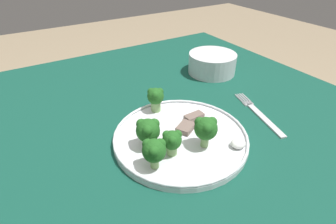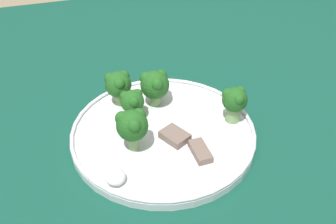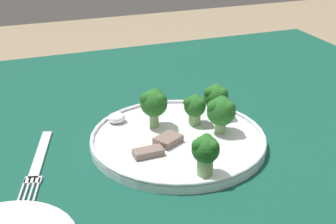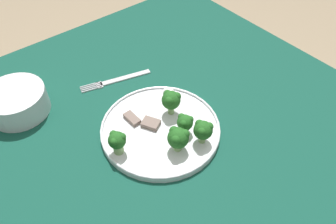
# 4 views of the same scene
# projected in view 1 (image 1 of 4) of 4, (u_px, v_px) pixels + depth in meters

# --- Properties ---
(table) EXTENTS (1.12, 1.13, 0.77)m
(table) POSITION_uv_depth(u_px,v_px,m) (161.00, 171.00, 0.62)
(table) COLOR #114738
(table) RESTS_ON ground_plane
(dinner_plate) EXTENTS (0.28, 0.28, 0.02)m
(dinner_plate) POSITION_uv_depth(u_px,v_px,m) (180.00, 137.00, 0.55)
(dinner_plate) COLOR white
(dinner_plate) RESTS_ON table
(fork) EXTENTS (0.07, 0.20, 0.00)m
(fork) POSITION_uv_depth(u_px,v_px,m) (259.00, 114.00, 0.64)
(fork) COLOR silver
(fork) RESTS_ON table
(cream_bowl) EXTENTS (0.15, 0.15, 0.06)m
(cream_bowl) POSITION_uv_depth(u_px,v_px,m) (212.00, 64.00, 0.83)
(cream_bowl) COLOR silver
(cream_bowl) RESTS_ON table
(broccoli_floret_near_rim_left) EXTENTS (0.04, 0.04, 0.06)m
(broccoli_floret_near_rim_left) POSITION_uv_depth(u_px,v_px,m) (154.00, 150.00, 0.45)
(broccoli_floret_near_rim_left) COLOR #7FA866
(broccoli_floret_near_rim_left) RESTS_ON dinner_plate
(broccoli_floret_center_left) EXTENTS (0.04, 0.04, 0.05)m
(broccoli_floret_center_left) POSITION_uv_depth(u_px,v_px,m) (172.00, 141.00, 0.49)
(broccoli_floret_center_left) COLOR #7FA866
(broccoli_floret_center_left) RESTS_ON dinner_plate
(broccoli_floret_back_left) EXTENTS (0.04, 0.04, 0.06)m
(broccoli_floret_back_left) POSITION_uv_depth(u_px,v_px,m) (156.00, 97.00, 0.61)
(broccoli_floret_back_left) COLOR #7FA866
(broccoli_floret_back_left) RESTS_ON dinner_plate
(broccoli_floret_front_left) EXTENTS (0.05, 0.05, 0.06)m
(broccoli_floret_front_left) POSITION_uv_depth(u_px,v_px,m) (148.00, 130.00, 0.50)
(broccoli_floret_front_left) COLOR #7FA866
(broccoli_floret_front_left) RESTS_ON dinner_plate
(broccoli_floret_center_back) EXTENTS (0.05, 0.05, 0.07)m
(broccoli_floret_center_back) POSITION_uv_depth(u_px,v_px,m) (206.00, 128.00, 0.50)
(broccoli_floret_center_back) COLOR #7FA866
(broccoli_floret_center_back) RESTS_ON dinner_plate
(meat_slice_front_slice) EXTENTS (0.05, 0.05, 0.01)m
(meat_slice_front_slice) POSITION_uv_depth(u_px,v_px,m) (186.00, 128.00, 0.57)
(meat_slice_front_slice) COLOR #756056
(meat_slice_front_slice) RESTS_ON dinner_plate
(meat_slice_middle_slice) EXTENTS (0.05, 0.02, 0.01)m
(meat_slice_middle_slice) POSITION_uv_depth(u_px,v_px,m) (194.00, 116.00, 0.60)
(meat_slice_middle_slice) COLOR #756056
(meat_slice_middle_slice) RESTS_ON dinner_plate
(sauce_dollop) EXTENTS (0.03, 0.03, 0.02)m
(sauce_dollop) POSITION_uv_depth(u_px,v_px,m) (238.00, 143.00, 0.52)
(sauce_dollop) COLOR white
(sauce_dollop) RESTS_ON dinner_plate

